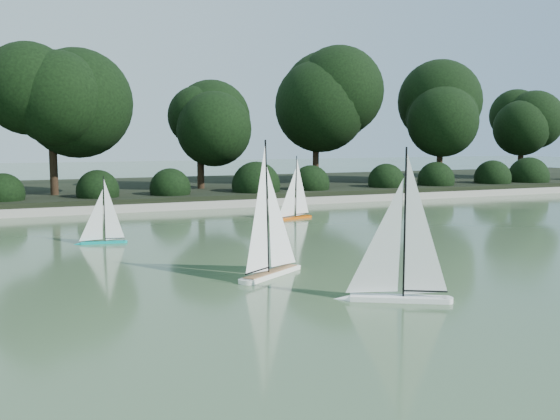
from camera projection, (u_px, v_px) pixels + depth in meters
name	position (u px, v px, depth m)	size (l,w,h in m)	color
ground	(379.00, 293.00, 7.15)	(80.00, 80.00, 0.00)	#31482B
pond_coping	(187.00, 206.00, 15.41)	(40.00, 0.35, 0.18)	gray
far_bank	(156.00, 190.00, 19.08)	(40.00, 8.00, 0.30)	black
tree_line	(207.00, 107.00, 17.81)	(26.31, 3.93, 4.39)	black
shrub_hedge	(179.00, 188.00, 16.19)	(29.10, 1.10, 1.10)	black
sailboat_white_a	(390.00, 276.00, 6.80)	(1.22, 0.78, 1.78)	white
sailboat_white_b	(275.00, 253.00, 8.11)	(1.22, 0.91, 1.86)	white
sailboat_orange	(292.00, 209.00, 13.55)	(1.05, 0.48, 1.46)	#D05108
sailboat_teal	(99.00, 232.00, 10.46)	(0.89, 0.25, 1.20)	#04938E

